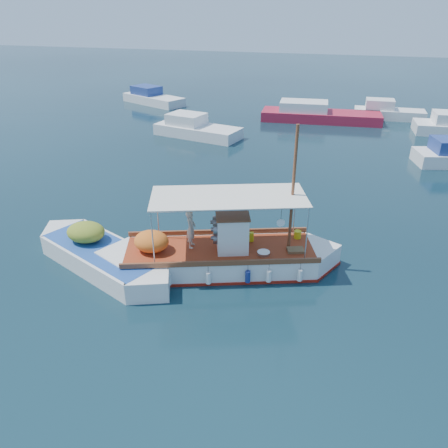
# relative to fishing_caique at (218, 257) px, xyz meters

# --- Properties ---
(ground) EXTENTS (160.00, 160.00, 0.00)m
(ground) POSITION_rel_fishing_caique_xyz_m (0.64, 0.25, -0.49)
(ground) COLOR black
(ground) RESTS_ON ground
(fishing_caique) EXTENTS (8.63, 4.57, 5.58)m
(fishing_caique) POSITION_rel_fishing_caique_xyz_m (0.00, 0.00, 0.00)
(fishing_caique) COLOR white
(fishing_caique) RESTS_ON ground
(dinghy) EXTENTS (6.54, 3.92, 1.74)m
(dinghy) POSITION_rel_fishing_caique_xyz_m (-4.27, -1.06, -0.12)
(dinghy) COLOR white
(dinghy) RESTS_ON ground
(bg_boat_nw) EXTENTS (6.81, 3.77, 1.80)m
(bg_boat_nw) POSITION_rel_fishing_caique_xyz_m (-6.93, 17.01, 0.01)
(bg_boat_nw) COLOR silver
(bg_boat_nw) RESTS_ON ground
(bg_boat_n) EXTENTS (9.97, 3.54, 1.80)m
(bg_boat_n) POSITION_rel_fishing_caique_xyz_m (1.31, 24.34, 0.01)
(bg_boat_n) COLOR #A31B31
(bg_boat_n) RESTS_ON ground
(bg_boat_far_w) EXTENTS (7.13, 4.93, 1.80)m
(bg_boat_far_w) POSITION_rel_fishing_caique_xyz_m (-15.08, 27.15, 0.01)
(bg_boat_far_w) COLOR silver
(bg_boat_far_w) RESTS_ON ground
(bg_boat_far_n) EXTENTS (5.82, 2.13, 1.80)m
(bg_boat_far_n) POSITION_rel_fishing_caique_xyz_m (7.02, 26.90, 0.01)
(bg_boat_far_n) COLOR silver
(bg_boat_far_n) RESTS_ON ground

